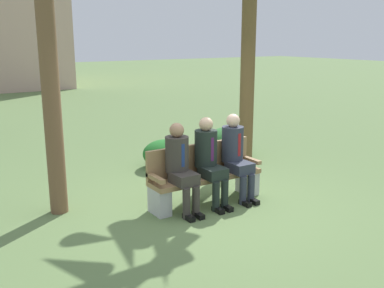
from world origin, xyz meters
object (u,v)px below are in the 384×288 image
Objects in this scene: park_bench at (204,176)px; shrub_mid_lawn at (228,142)px; shrub_near_bench at (164,153)px; seated_man_right at (236,152)px; seated_man_middle at (209,157)px; seated_man_left at (180,163)px.

park_bench is 1.85× the size of shrub_mid_lawn.
park_bench is at bearing -102.19° from shrub_near_bench.
seated_man_right is at bearing -13.39° from park_bench.
seated_man_middle is 1.35× the size of shrub_mid_lawn.
seated_man_left is 0.97× the size of seated_man_right.
shrub_mid_lawn is (1.56, -0.00, 0.04)m from shrub_near_bench.
shrub_mid_lawn is at bearing 54.97° from seated_man_right.
seated_man_middle is at bearing -133.26° from shrub_mid_lawn.
seated_man_right is (0.51, -0.12, 0.33)m from park_bench.
shrub_near_bench is at bearing 92.12° from seated_man_right.
seated_man_right is (0.51, 0.00, 0.00)m from seated_man_middle.
park_bench is 0.61m from seated_man_left.
park_bench is 2.05m from shrub_near_bench.
shrub_near_bench is (0.43, 2.00, -0.15)m from park_bench.
seated_man_middle is at bearing -89.26° from park_bench.
seated_man_left is 3.31m from shrub_mid_lawn.
seated_man_left is at bearing -179.64° from seated_man_middle.
park_bench is 0.35m from seated_man_middle.
park_bench is 1.37× the size of seated_man_right.
seated_man_right is at bearing -87.88° from shrub_near_bench.
seated_man_middle is 0.51m from seated_man_right.
seated_man_middle reaches higher than shrub_near_bench.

